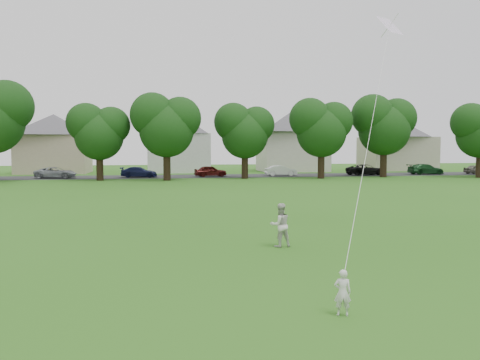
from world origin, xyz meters
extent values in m
plane|color=#275D15|center=(0.00, 0.00, 0.00)|extent=(160.00, 160.00, 0.00)
cube|color=#2D2D30|center=(0.00, 42.00, 0.01)|extent=(90.00, 7.00, 0.01)
imported|color=silver|center=(0.99, -3.59, 0.46)|extent=(0.38, 0.30, 0.92)
imported|color=beige|center=(1.40, 2.82, 0.73)|extent=(0.78, 0.65, 1.45)
plane|color=white|center=(6.47, 5.39, 8.09)|extent=(1.27, 1.11, 0.77)
cylinder|color=white|center=(3.73, 0.90, 4.38)|extent=(0.01, 0.01, 12.89)
cylinder|color=black|center=(-8.46, 36.57, 1.50)|extent=(0.70, 0.70, 3.01)
cylinder|color=black|center=(-1.80, 35.58, 1.71)|extent=(0.73, 0.73, 3.42)
cylinder|color=black|center=(6.47, 37.10, 1.56)|extent=(0.71, 0.71, 3.13)
cylinder|color=black|center=(14.61, 35.95, 1.67)|extent=(0.73, 0.73, 3.33)
cylinder|color=black|center=(22.39, 37.14, 1.80)|extent=(0.75, 0.75, 3.60)
cylinder|color=black|center=(32.34, 34.33, 1.59)|extent=(0.71, 0.71, 3.18)
imported|color=gray|center=(-13.61, 41.00, 0.61)|extent=(4.43, 2.28, 1.20)
imported|color=#161B45|center=(-4.81, 41.00, 0.59)|extent=(4.10, 1.90, 1.16)
imported|color=#561311|center=(3.19, 41.00, 0.64)|extent=(3.85, 1.93, 1.26)
imported|color=silver|center=(11.47, 41.00, 0.62)|extent=(3.74, 1.41, 1.22)
imported|color=black|center=(22.03, 41.00, 0.65)|extent=(4.82, 2.63, 1.28)
imported|color=#17471F|center=(29.98, 41.00, 0.65)|extent=(4.47, 1.88, 1.29)
imported|color=#676257|center=(37.10, 41.00, 0.59)|extent=(3.48, 1.61, 1.15)
cube|color=tan|center=(-16.00, 52.00, 2.47)|extent=(8.54, 7.06, 4.93)
pyramid|color=#504D52|center=(-16.00, 52.00, 7.65)|extent=(12.33, 12.33, 2.71)
cube|color=silver|center=(0.00, 52.00, 2.59)|extent=(8.10, 7.26, 5.18)
pyramid|color=#504D52|center=(0.00, 52.00, 8.03)|extent=(11.69, 11.69, 2.85)
cube|color=beige|center=(16.00, 52.00, 2.74)|extent=(8.97, 7.38, 5.49)
pyramid|color=#504D52|center=(16.00, 52.00, 8.51)|extent=(12.94, 12.94, 3.02)
cube|color=#B8AF98|center=(32.00, 52.00, 2.43)|extent=(9.73, 6.74, 4.86)
pyramid|color=#504D52|center=(32.00, 52.00, 7.54)|extent=(14.03, 14.03, 2.67)
camera|label=1|loc=(-2.51, -12.08, 3.28)|focal=35.00mm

